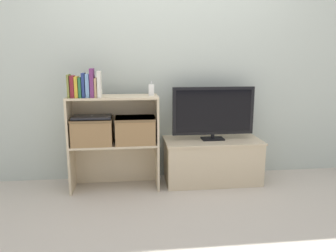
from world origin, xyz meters
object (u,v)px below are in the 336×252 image
(book_ivory, at_px, (99,84))
(book_tan, at_px, (96,88))
(storage_basket_right, at_px, (135,129))
(laptop, at_px, (92,117))
(book_forest, at_px, (81,87))
(baby_monitor, at_px, (151,90))
(book_maroon, at_px, (73,87))
(book_mustard, at_px, (77,87))
(book_plum, at_px, (92,83))
(tv_stand, at_px, (212,160))
(book_olive, at_px, (69,86))
(book_skyblue, at_px, (88,86))
(book_navy, at_px, (84,85))
(tv, at_px, (213,112))
(storage_basket_left, at_px, (92,130))

(book_ivory, bearing_deg, book_tan, 180.00)
(storage_basket_right, relative_size, laptop, 1.06)
(book_forest, relative_size, baby_monitor, 1.30)
(book_maroon, relative_size, book_mustard, 1.04)
(book_ivory, height_order, storage_basket_right, book_ivory)
(book_maroon, height_order, book_plum, book_plum)
(book_mustard, bearing_deg, baby_monitor, 5.09)
(tv_stand, xyz_separation_m, book_tan, (-1.12, -0.12, 0.77))
(book_olive, xyz_separation_m, baby_monitor, (0.74, 0.06, -0.05))
(book_skyblue, relative_size, book_ivory, 0.90)
(book_navy, distance_m, book_skyblue, 0.04)
(storage_basket_right, bearing_deg, book_ivory, -171.84)
(book_ivory, bearing_deg, book_forest, 180.00)
(book_forest, xyz_separation_m, book_navy, (0.03, 0.00, 0.02))
(tv_stand, xyz_separation_m, book_forest, (-1.26, -0.12, 0.77))
(book_plum, bearing_deg, book_ivory, 0.00)
(book_maroon, relative_size, storage_basket_right, 0.52)
(book_olive, bearing_deg, tv, 5.00)
(book_plum, xyz_separation_m, baby_monitor, (0.53, 0.06, -0.07))
(book_plum, height_order, baby_monitor, book_plum)
(tv_stand, bearing_deg, book_tan, -173.87)
(baby_monitor, bearing_deg, book_mustard, -174.91)
(book_tan, xyz_separation_m, baby_monitor, (0.50, 0.06, -0.03))
(book_mustard, distance_m, laptop, 0.31)
(book_maroon, bearing_deg, laptop, 16.78)
(book_tan, height_order, laptop, book_tan)
(book_mustard, bearing_deg, book_maroon, -180.00)
(storage_basket_right, bearing_deg, book_navy, -174.34)
(book_navy, relative_size, book_plum, 0.85)
(book_forest, relative_size, laptop, 0.50)
(book_skyblue, bearing_deg, storage_basket_right, 6.15)
(book_tan, bearing_deg, book_ivory, 0.00)
(book_skyblue, xyz_separation_m, baby_monitor, (0.57, 0.06, -0.05))
(book_navy, relative_size, storage_basket_left, 0.58)
(book_olive, distance_m, book_mustard, 0.07)
(book_maroon, bearing_deg, book_tan, 0.00)
(book_skyblue, bearing_deg, baby_monitor, 5.94)
(book_olive, bearing_deg, storage_basket_left, 13.95)
(book_maroon, height_order, book_ivory, book_ivory)
(baby_monitor, xyz_separation_m, laptop, (-0.56, -0.02, -0.24))
(book_plum, distance_m, book_ivory, 0.06)
(book_maroon, bearing_deg, book_navy, 0.00)
(book_mustard, height_order, book_tan, book_mustard)
(tv_stand, xyz_separation_m, book_maroon, (-1.32, -0.12, 0.78))
(book_olive, relative_size, book_ivory, 0.88)
(storage_basket_left, height_order, laptop, laptop)
(tv, xyz_separation_m, baby_monitor, (-0.62, -0.06, 0.23))
(tv, bearing_deg, book_olive, -175.00)
(book_mustard, bearing_deg, book_ivory, -0.00)
(book_maroon, relative_size, baby_monitor, 1.43)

